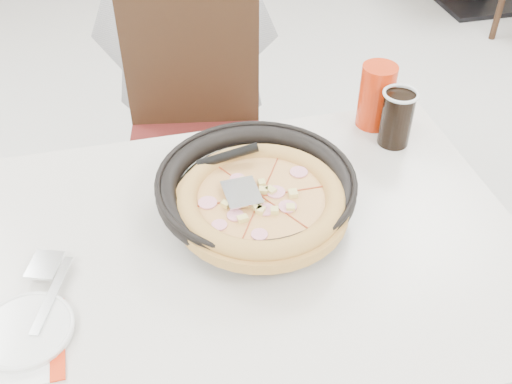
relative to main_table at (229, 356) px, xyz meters
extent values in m
cylinder|color=black|center=(0.06, 0.03, 0.39)|extent=(0.12, 0.12, 0.04)
cylinder|color=black|center=(0.09, 0.09, 0.42)|extent=(0.37, 0.37, 0.01)
cylinder|color=#C29042|center=(0.09, 0.04, 0.44)|extent=(0.39, 0.39, 0.02)
cube|color=silver|center=(0.05, 0.05, 0.47)|extent=(0.07, 0.09, 0.00)
cube|color=white|center=(-0.39, -0.15, 0.38)|extent=(0.17, 0.17, 0.00)
cylinder|color=white|center=(-0.37, -0.12, 0.38)|extent=(0.18, 0.18, 0.01)
cube|color=silver|center=(-0.32, -0.06, 0.39)|extent=(0.07, 0.17, 0.00)
cylinder|color=black|center=(0.46, 0.25, 0.44)|extent=(0.08, 0.08, 0.13)
cylinder|color=red|center=(0.45, 0.33, 0.45)|extent=(0.10, 0.10, 0.16)
camera|label=1|loc=(-0.13, -0.81, 1.23)|focal=42.00mm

